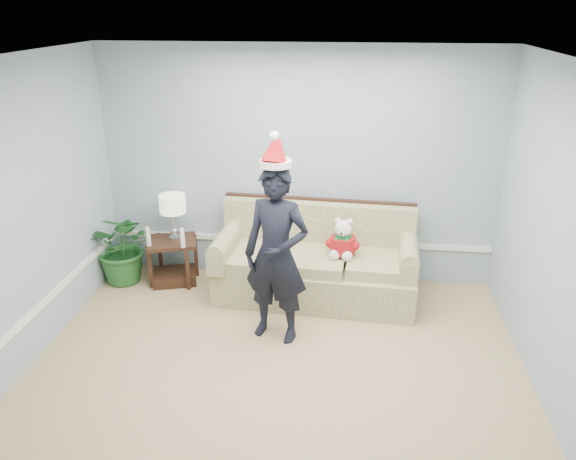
% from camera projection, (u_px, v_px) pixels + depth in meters
% --- Properties ---
extents(room_shell, '(4.54, 5.04, 2.74)m').
position_uv_depth(room_shell, '(264.00, 261.00, 4.05)').
color(room_shell, tan).
rests_on(room_shell, ground).
extents(wainscot_trim, '(4.49, 4.99, 0.06)m').
position_uv_depth(wainscot_trim, '(167.00, 287.00, 5.60)').
color(wainscot_trim, white).
rests_on(wainscot_trim, room_shell).
extents(sofa, '(2.24, 1.06, 1.02)m').
position_uv_depth(sofa, '(316.00, 264.00, 6.28)').
color(sofa, '#4A592A').
rests_on(sofa, room_shell).
extents(side_table, '(0.66, 0.60, 0.53)m').
position_uv_depth(side_table, '(174.00, 265.00, 6.61)').
color(side_table, '#331E12').
rests_on(side_table, room_shell).
extents(table_lamp, '(0.30, 0.30, 0.53)m').
position_uv_depth(table_lamp, '(173.00, 206.00, 6.38)').
color(table_lamp, silver).
rests_on(table_lamp, side_table).
extents(candle_pair, '(0.45, 0.06, 0.22)m').
position_uv_depth(candle_pair, '(165.00, 238.00, 6.28)').
color(candle_pair, silver).
rests_on(candle_pair, side_table).
extents(houseplant, '(0.82, 0.71, 0.89)m').
position_uv_depth(houseplant, '(124.00, 247.00, 6.53)').
color(houseplant, '#1F5C26').
rests_on(houseplant, room_shell).
extents(man, '(0.72, 0.57, 1.75)m').
position_uv_depth(man, '(276.00, 255.00, 5.28)').
color(man, black).
rests_on(man, room_shell).
extents(santa_hat, '(0.36, 0.39, 0.34)m').
position_uv_depth(santa_hat, '(276.00, 150.00, 4.91)').
color(santa_hat, white).
rests_on(santa_hat, man).
extents(teddy_bear, '(0.31, 0.33, 0.44)m').
position_uv_depth(teddy_bear, '(343.00, 243.00, 6.01)').
color(teddy_bear, white).
rests_on(teddy_bear, sofa).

